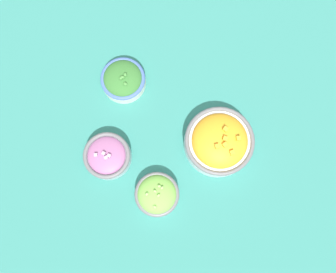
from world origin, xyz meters
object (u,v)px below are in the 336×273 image
at_px(bowl_broccoli, 123,80).
at_px(bowl_red_onion, 107,156).
at_px(bowl_squash, 219,142).
at_px(bowl_lettuce, 157,194).

bearing_deg(bowl_broccoli, bowl_red_onion, 92.61).
height_order(bowl_broccoli, bowl_squash, bowl_squash).
xyz_separation_m(bowl_squash, bowl_red_onion, (0.28, 0.10, -0.01)).
relative_size(bowl_broccoli, bowl_red_onion, 0.99).
bearing_deg(bowl_red_onion, bowl_squash, -160.32).
distance_m(bowl_lettuce, bowl_red_onion, 0.17).
relative_size(bowl_squash, bowl_lettuce, 1.58).
bearing_deg(bowl_broccoli, bowl_lettuce, 119.45).
xyz_separation_m(bowl_lettuce, bowl_red_onion, (0.15, -0.07, 0.00)).
xyz_separation_m(bowl_broccoli, bowl_red_onion, (-0.01, 0.22, 0.00)).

